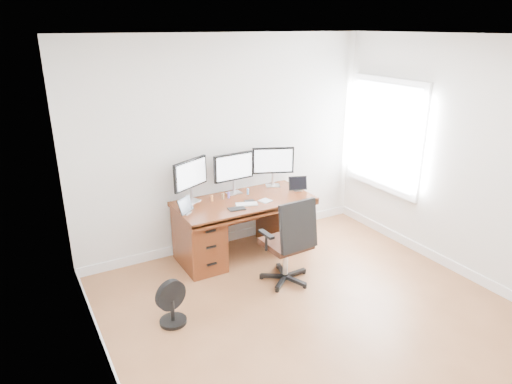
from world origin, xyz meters
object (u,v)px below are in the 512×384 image
floor_fan (172,303)px  keyboard (247,204)px  desk (243,225)px  monitor_center (234,168)px  office_chair (288,255)px

floor_fan → keyboard: size_ratio=1.78×
floor_fan → desk: bearing=21.4°
floor_fan → monitor_center: size_ratio=0.84×
office_chair → keyboard: size_ratio=4.00×
desk → office_chair: (0.11, -0.87, -0.06)m
office_chair → monitor_center: (-0.11, 1.11, 0.74)m
office_chair → keyboard: bearing=101.0°
floor_fan → monitor_center: monitor_center is taller
office_chair → monitor_center: 1.34m
monitor_center → floor_fan: bearing=-140.5°
floor_fan → keyboard: 1.56m
desk → floor_fan: bearing=-143.7°
keyboard → office_chair: bearing=-56.7°
desk → monitor_center: (0.00, 0.24, 0.68)m
monitor_center → office_chair: bearing=-87.2°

